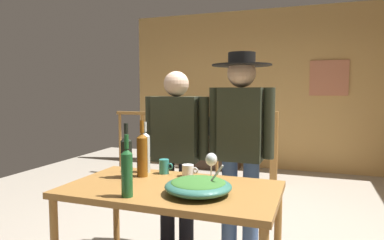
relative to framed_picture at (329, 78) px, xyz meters
name	(u,v)px	position (x,y,z in m)	size (l,w,h in m)	color
back_wall	(281,90)	(-0.78, 0.06, -0.20)	(5.57, 0.10, 2.83)	tan
framed_picture	(329,78)	(0.00, 0.00, 0.00)	(0.61, 0.03, 0.59)	#C77453
stair_railing	(216,139)	(-1.61, -1.16, -0.95)	(2.66, 0.10, 1.10)	#9E6B33
tv_console	(214,154)	(-1.90, -0.29, -1.36)	(0.90, 0.40, 0.50)	#38281E
flat_screen_tv	(214,126)	(-1.90, -0.32, -0.84)	(0.67, 0.12, 0.47)	black
serving_table	(172,199)	(-1.04, -4.22, -0.90)	(1.35, 0.77, 0.80)	#9E6B33
salad_bowl	(198,186)	(-0.83, -4.32, -0.76)	(0.40, 0.40, 0.20)	#337060
wine_glass	(211,161)	(-0.85, -3.98, -0.68)	(0.08, 0.08, 0.19)	silver
wine_bottle_clear	(145,151)	(-1.38, -3.94, -0.66)	(0.07, 0.07, 0.38)	silver
wine_bottle_amber	(142,154)	(-1.34, -4.06, -0.65)	(0.08, 0.08, 0.40)	brown
wine_bottle_dark	(126,156)	(-1.42, -4.13, -0.66)	(0.08, 0.08, 0.39)	black
wine_bottle_green	(127,172)	(-1.20, -4.51, -0.67)	(0.07, 0.07, 0.36)	#1E5628
mug_teal	(164,166)	(-1.23, -3.93, -0.76)	(0.11, 0.07, 0.11)	teal
mug_white	(188,171)	(-1.03, -3.95, -0.77)	(0.12, 0.08, 0.08)	white
person_standing_left	(177,146)	(-1.33, -3.45, -0.69)	(0.58, 0.23, 1.57)	black
person_standing_right	(241,138)	(-0.76, -3.45, -0.59)	(0.54, 0.48, 1.71)	#3D5684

